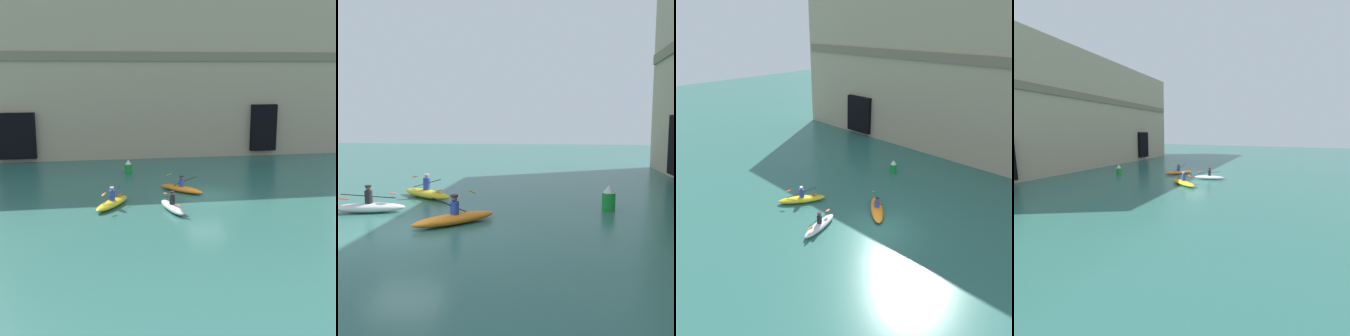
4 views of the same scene
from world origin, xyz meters
TOP-DOWN VIEW (x-y plane):
  - ground_plane at (0.00, 0.00)m, footprint 120.00×120.00m
  - cliff_bluff at (-2.77, 16.91)m, footprint 38.33×7.99m
  - kayak_yellow at (-6.07, -1.37)m, footprint 2.50×3.29m
  - kayak_white at (-2.68, -2.69)m, footprint 1.35×3.06m
  - kayak_orange at (-1.37, 1.37)m, footprint 2.90×3.00m
  - marker_buoy at (-4.46, 7.34)m, footprint 0.57×0.57m

SIDE VIEW (x-z plane):
  - ground_plane at x=0.00m, z-range 0.00..0.00m
  - kayak_orange at x=-1.37m, z-range -0.37..0.84m
  - kayak_white at x=-2.68m, z-range -0.33..0.83m
  - kayak_yellow at x=-6.07m, z-range -0.35..0.86m
  - marker_buoy at x=-4.46m, z-range -0.04..1.08m
  - cliff_bluff at x=-2.77m, z-range -0.02..14.56m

